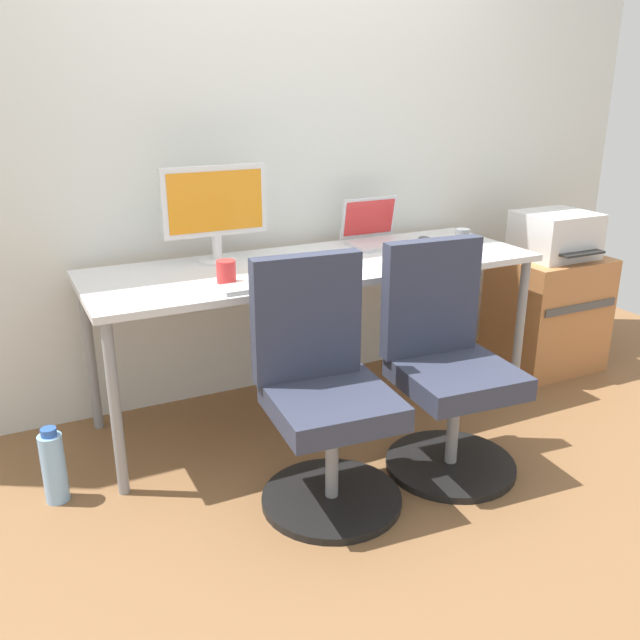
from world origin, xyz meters
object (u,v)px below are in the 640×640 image
Objects in this scene: office_chair_left at (323,396)px; open_laptop at (376,233)px; water_bottle_on_floor at (54,467)px; office_chair_right at (446,370)px; desktop_monitor at (215,207)px; coffee_mug at (226,272)px; side_cabinet at (546,312)px; printer at (555,235)px.

open_laptop is (0.72, 0.85, 0.38)m from office_chair_left.
office_chair_left reaches higher than water_bottle_on_floor.
office_chair_right is 1.96× the size of desktop_monitor.
desktop_monitor is at bearing 28.22° from water_bottle_on_floor.
office_chair_right is at bearing -35.11° from coffee_mug.
open_laptop is at bearing 165.82° from side_cabinet.
side_cabinet is at bearing 90.00° from printer.
side_cabinet is 1.94m from coffee_mug.
office_chair_left is 3.03× the size of open_laptop.
office_chair_right is 3.03× the size of open_laptop.
desktop_monitor is at bearing 127.73° from office_chair_right.
printer reaches higher than water_bottle_on_floor.
printer is 1.29× the size of open_laptop.
water_bottle_on_floor is at bearing -172.12° from coffee_mug.
printer is at bearing 2.59° from coffee_mug.
side_cabinet is 0.44m from printer.
office_chair_left is 1.83m from printer.
office_chair_right is at bearing -100.83° from open_laptop.
water_bottle_on_floor is (-2.63, -0.19, -0.61)m from printer.
desktop_monitor is 5.22× the size of coffee_mug.
desktop_monitor is 0.85m from open_laptop.
printer is 0.83× the size of desktop_monitor.
water_bottle_on_floor is (-1.50, 0.42, -0.28)m from office_chair_right.
desktop_monitor reaches higher than water_bottle_on_floor.
office_chair_right is 1.58m from water_bottle_on_floor.
office_chair_left and office_chair_right have the same top height.
office_chair_right is 1.24m from desktop_monitor.
desktop_monitor reaches higher than side_cabinet.
open_laptop reaches higher than coffee_mug.
printer is at bearing 19.75° from office_chair_left.
office_chair_right is 1.48× the size of side_cabinet.
water_bottle_on_floor is (-0.94, 0.42, -0.28)m from office_chair_left.
office_chair_right reaches higher than printer.
printer is 1.84m from desktop_monitor.
office_chair_right is (0.56, 0.00, 0.00)m from office_chair_left.
office_chair_left is at bearing -82.81° from desktop_monitor.
office_chair_left is 1.00× the size of office_chair_right.
desktop_monitor is 1.55× the size of open_laptop.
side_cabinet is at bearing -14.18° from open_laptop.
side_cabinet is 6.89× the size of coffee_mug.
printer reaches higher than side_cabinet.
coffee_mug is at bearing -102.37° from desktop_monitor.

